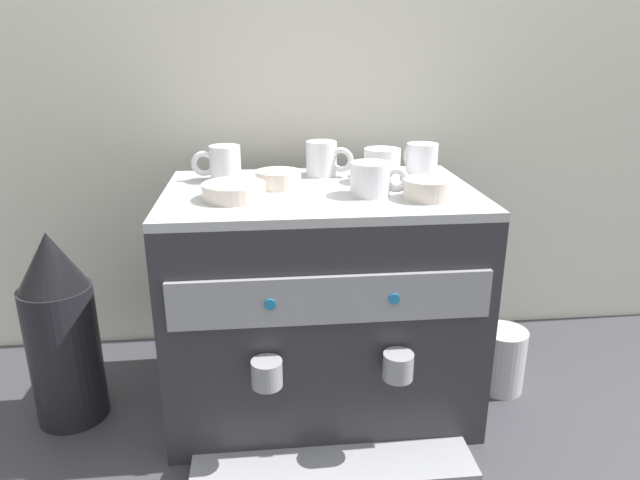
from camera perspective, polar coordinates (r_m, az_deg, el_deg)
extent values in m
plane|color=#38383D|center=(1.36, 0.00, -15.17)|extent=(4.00, 4.00, 0.00)
cube|color=silver|center=(1.46, -1.33, 11.00)|extent=(2.80, 0.03, 1.12)
cube|color=#2D2D33|center=(1.24, 0.00, -6.22)|extent=(0.63, 0.40, 0.47)
cube|color=#B7B7BC|center=(1.16, 0.00, 4.69)|extent=(0.63, 0.40, 0.02)
cube|color=#939399|center=(1.01, 1.21, -5.98)|extent=(0.58, 0.01, 0.09)
cylinder|color=#1E7AB7|center=(1.00, -5.01, -6.41)|extent=(0.02, 0.01, 0.02)
cylinder|color=#1E7AB7|center=(1.03, 7.38, -5.83)|extent=(0.02, 0.01, 0.02)
cube|color=#939399|center=(1.16, 1.38, -21.73)|extent=(0.53, 0.12, 0.02)
cylinder|color=#939399|center=(1.05, -5.32, -13.10)|extent=(0.06, 0.06, 0.05)
cylinder|color=#939399|center=(1.07, 7.80, -12.34)|extent=(0.06, 0.06, 0.05)
cylinder|color=white|center=(1.27, 0.13, 8.14)|extent=(0.07, 0.07, 0.08)
torus|color=white|center=(1.26, 2.15, 8.00)|extent=(0.05, 0.03, 0.05)
cylinder|color=white|center=(1.24, -9.42, 7.56)|extent=(0.07, 0.07, 0.07)
torus|color=white|center=(1.25, -11.51, 7.48)|extent=(0.05, 0.01, 0.05)
cylinder|color=white|center=(1.28, 10.12, 7.82)|extent=(0.07, 0.07, 0.07)
torus|color=white|center=(1.32, 9.05, 8.21)|extent=(0.03, 0.05, 0.05)
cylinder|color=white|center=(1.22, 6.19, 7.41)|extent=(0.08, 0.08, 0.07)
torus|color=white|center=(1.26, 5.09, 7.85)|extent=(0.03, 0.06, 0.05)
cylinder|color=white|center=(1.11, 5.03, 6.09)|extent=(0.08, 0.08, 0.06)
torus|color=white|center=(1.11, 7.60, 5.98)|extent=(0.05, 0.03, 0.05)
cylinder|color=beige|center=(1.18, -4.17, 6.10)|extent=(0.09, 0.09, 0.03)
cylinder|color=beige|center=(1.18, -4.16, 5.51)|extent=(0.05, 0.05, 0.01)
cylinder|color=beige|center=(1.10, 10.68, 5.02)|extent=(0.09, 0.09, 0.04)
cylinder|color=beige|center=(1.11, 10.63, 4.31)|extent=(0.05, 0.05, 0.01)
cylinder|color=beige|center=(1.09, -8.58, 4.85)|extent=(0.12, 0.12, 0.03)
cylinder|color=beige|center=(1.10, -8.55, 4.27)|extent=(0.07, 0.07, 0.01)
cylinder|color=black|center=(1.33, -24.05, -10.31)|extent=(0.14, 0.14, 0.30)
cone|color=black|center=(1.25, -25.35, -1.86)|extent=(0.14, 0.14, 0.12)
cylinder|color=#B7B7BC|center=(1.41, 17.63, -11.28)|extent=(0.11, 0.11, 0.15)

